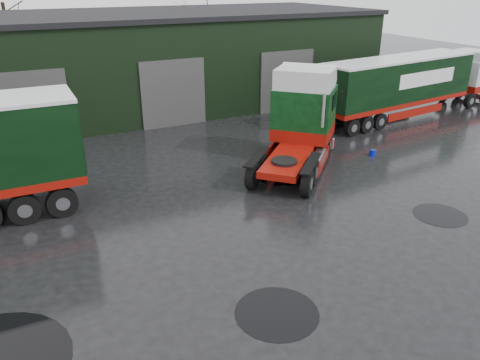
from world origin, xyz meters
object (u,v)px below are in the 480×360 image
at_px(tree_back_a, 7,28).
at_px(tree_back_b, 196,31).
at_px(warehouse, 144,59).
at_px(hero_tractor, 295,124).
at_px(wash_bucket, 373,153).
at_px(lorry_right, 397,89).

relative_size(tree_back_a, tree_back_b, 1.27).
bearing_deg(warehouse, hero_tractor, -80.84).
height_order(warehouse, tree_back_b, tree_back_b).
xyz_separation_m(hero_tractor, wash_bucket, (4.77, -0.15, -2.12)).
xyz_separation_m(lorry_right, tree_back_b, (-5.14, 21.00, 1.79)).
distance_m(wash_bucket, tree_back_a, 30.20).
bearing_deg(lorry_right, hero_tractor, -73.59).
bearing_deg(hero_tractor, tree_back_a, 158.11).
relative_size(hero_tractor, tree_back_a, 0.77).
height_order(warehouse, wash_bucket, warehouse).
bearing_deg(tree_back_b, tree_back_a, 180.00).
distance_m(warehouse, wash_bucket, 17.52).
bearing_deg(tree_back_b, warehouse, -128.66).
xyz_separation_m(wash_bucket, tree_back_b, (0.73, 25.65, 3.59)).
bearing_deg(lorry_right, tree_back_b, -172.79).
bearing_deg(warehouse, wash_bucket, -65.08).
bearing_deg(wash_bucket, warehouse, 114.92).
bearing_deg(tree_back_b, hero_tractor, -102.17).
relative_size(warehouse, wash_bucket, 97.39).
xyz_separation_m(hero_tractor, tree_back_a, (-10.50, 25.50, 2.47)).
relative_size(hero_tractor, tree_back_b, 0.98).
distance_m(tree_back_a, tree_back_b, 16.03).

